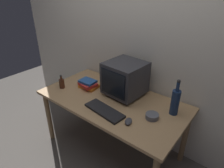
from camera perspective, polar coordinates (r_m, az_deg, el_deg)
name	(u,v)px	position (r m, az deg, el deg)	size (l,w,h in m)	color
ground_plane	(112,148)	(2.52, 0.00, -18.10)	(6.00, 6.00, 0.00)	#56514C
back_wall	(139,39)	(2.21, 7.80, 12.92)	(4.00, 0.08, 2.50)	silver
desk	(112,105)	(2.11, 0.00, -6.23)	(1.56, 0.81, 0.70)	tan
crt_monitor	(125,78)	(2.07, 3.80, 1.64)	(0.41, 0.41, 0.37)	#333338
keyboard	(104,111)	(1.88, -2.25, -7.76)	(0.42, 0.15, 0.02)	black
computer_mouse	(128,121)	(1.74, 4.84, -10.82)	(0.06, 0.10, 0.04)	#3F3F47
bottle_tall	(175,101)	(1.88, 18.00, -4.84)	(0.08, 0.08, 0.36)	navy
bottle_short	(62,83)	(2.33, -14.48, 0.27)	(0.06, 0.06, 0.16)	#472314
book_stack	(88,84)	(2.29, -6.95, -0.05)	(0.22, 0.21, 0.09)	orange
cd_spindle	(152,116)	(1.83, 11.63, -9.19)	(0.12, 0.12, 0.04)	#595B66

